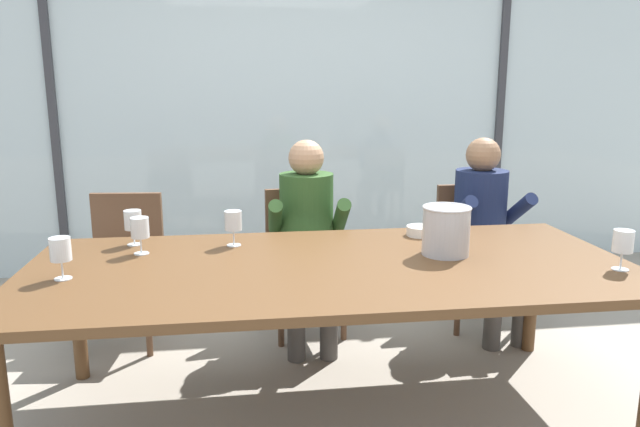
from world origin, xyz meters
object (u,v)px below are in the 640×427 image
Objects in this scene: wine_glass_center_pour at (133,221)px; chair_center at (472,243)px; chair_near_curtain at (125,256)px; person_olive_shirt at (308,228)px; ice_bucket_primary at (446,230)px; wine_glass_spare_empty at (140,229)px; wine_glass_by_left_taster at (233,222)px; chair_left_of_center at (302,249)px; dining_table at (331,275)px; wine_glass_by_right_taster at (61,251)px; tasting_bowl at (421,231)px; person_navy_polo at (485,222)px; wine_glass_near_bucket at (623,242)px.

chair_center is at bearing 16.76° from wine_glass_center_pour.
person_olive_shirt reaches higher than chair_near_curtain.
person_olive_shirt reaches higher than ice_bucket_primary.
wine_glass_by_left_taster is at bearing 11.67° from wine_glass_spare_empty.
chair_left_of_center is 1.19m from wine_glass_spare_empty.
wine_glass_center_pour is (0.17, -0.58, 0.35)m from chair_near_curtain.
wine_glass_center_pour and wine_glass_spare_empty have the same top height.
wine_glass_center_pour is (-0.91, 0.43, 0.18)m from dining_table.
wine_glass_spare_empty reaches higher than chair_center.
ice_bucket_primary is 1.31× the size of wine_glass_center_pour.
dining_table is at bearing -17.41° from wine_glass_spare_empty.
ice_bucket_primary is 1.67m from wine_glass_by_right_taster.
wine_glass_by_left_taster is at bearing -39.53° from chair_near_curtain.
tasting_bowl is 0.98m from wine_glass_by_left_taster.
person_navy_polo is at bearing 23.13° from wine_glass_by_right_taster.
wine_glass_by_right_taster is at bearing 175.31° from wine_glass_near_bucket.
person_olive_shirt is at bearing 40.26° from wine_glass_by_right_taster.
wine_glass_by_left_taster is (-1.52, -0.52, 0.17)m from person_navy_polo.
ice_bucket_primary is (-0.53, -0.97, 0.34)m from chair_center.
wine_glass_center_pour is at bearing 179.60° from tasting_bowl.
tasting_bowl is 1.73m from wine_glass_by_right_taster.
ice_bucket_primary is 1.53× the size of tasting_bowl.
chair_center is 4.95× the size of wine_glass_by_left_taster.
wine_glass_near_bucket and wine_glass_center_pour have the same top height.
tasting_bowl is 0.86× the size of wine_glass_by_left_taster.
wine_glass_near_bucket is at bearing -12.00° from dining_table.
wine_glass_spare_empty is (-1.94, -0.61, 0.17)m from person_navy_polo.
chair_left_of_center is 1.00× the size of chair_center.
ice_bucket_primary is at bearing -128.50° from person_navy_polo.
wine_glass_spare_empty is at bearing -168.33° from wine_glass_by_left_taster.
chair_near_curtain is 0.69m from wine_glass_center_pour.
wine_glass_spare_empty is at bearing -142.23° from person_olive_shirt.
ice_bucket_primary reaches higher than wine_glass_near_bucket.
chair_left_of_center is at bearing 42.91° from wine_glass_spare_empty.
person_navy_polo is 7.89× the size of tasting_bowl.
person_olive_shirt is at bearing -90.35° from chair_left_of_center.
wine_glass_by_left_taster is 1.00× the size of wine_glass_spare_empty.
tasting_bowl is 1.46m from wine_glass_center_pour.
wine_glass_near_bucket is (0.13, -1.29, 0.35)m from chair_center.
person_olive_shirt is (-0.00, 0.87, 0.00)m from dining_table.
wine_glass_spare_empty is at bearing 52.34° from wine_glass_by_right_taster.
wine_glass_by_right_taster reaches higher than chair_center.
chair_near_curtain reaches higher than tasting_bowl.
wine_glass_near_bucket is (2.29, -1.27, 0.35)m from chair_near_curtain.
wine_glass_by_right_taster is at bearing -176.54° from dining_table.
wine_glass_by_right_taster is (-0.69, -0.42, 0.00)m from wine_glass_by_left_taster.
wine_glass_near_bucket is at bearing -84.73° from chair_center.
wine_glass_by_left_taster is 0.81m from wine_glass_by_right_taster.
wine_glass_by_right_taster is at bearing -153.71° from chair_center.
wine_glass_center_pour is at bearing 165.94° from ice_bucket_primary.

